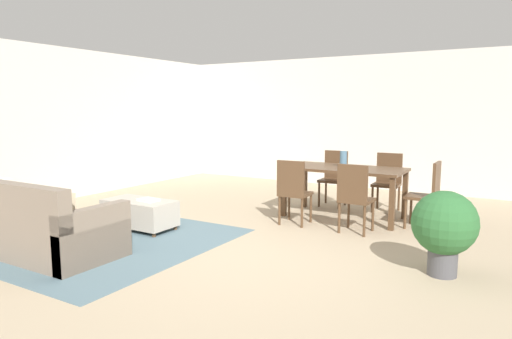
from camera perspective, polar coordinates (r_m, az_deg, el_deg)
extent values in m
plane|color=tan|center=(5.20, -1.18, -10.56)|extent=(10.80, 10.80, 0.00)
cube|color=silver|center=(9.56, 14.99, 5.73)|extent=(9.00, 0.12, 2.70)
cube|color=silver|center=(8.53, -25.90, 5.03)|extent=(0.12, 11.00, 2.70)
cube|color=slate|center=(6.10, -19.53, -8.21)|extent=(3.00, 2.80, 0.01)
cube|color=gray|center=(5.77, -25.42, -7.30)|extent=(1.95, 0.90, 0.42)
cube|color=gray|center=(5.49, -28.89, -3.64)|extent=(1.95, 0.16, 0.44)
cube|color=gray|center=(5.04, -19.68, -7.93)|extent=(0.14, 0.90, 0.62)
cube|color=silver|center=(6.11, -29.29, -2.79)|extent=(0.40, 0.14, 0.41)
cube|color=gray|center=(5.78, -27.67, -3.54)|extent=(0.34, 0.10, 0.34)
cube|color=silver|center=(5.47, -25.53, -3.91)|extent=(0.36, 0.13, 0.36)
cube|color=beige|center=(5.17, -23.25, -4.49)|extent=(0.35, 0.13, 0.35)
cube|color=#B7AD9E|center=(6.38, -14.40, -5.23)|extent=(0.99, 0.51, 0.34)
cylinder|color=#513823|center=(6.88, -15.77, -6.06)|extent=(0.05, 0.05, 0.06)
cylinder|color=#513823|center=(6.27, -10.11, -7.20)|extent=(0.05, 0.05, 0.06)
cylinder|color=#513823|center=(6.61, -18.36, -6.71)|extent=(0.05, 0.05, 0.06)
cylinder|color=#513823|center=(5.98, -12.70, -8.00)|extent=(0.05, 0.05, 0.06)
cylinder|color=brown|center=(6.79, -29.08, -4.93)|extent=(0.04, 0.04, 0.52)
cube|color=#513823|center=(6.87, 11.02, 0.10)|extent=(1.74, 0.87, 0.04)
cube|color=#513823|center=(7.57, 6.13, -2.02)|extent=(0.07, 0.07, 0.72)
cube|color=#513823|center=(7.06, 18.20, -3.06)|extent=(0.07, 0.07, 0.72)
cube|color=#513823|center=(6.91, 3.53, -2.92)|extent=(0.07, 0.07, 0.72)
cube|color=#513823|center=(6.34, 16.71, -4.18)|extent=(0.07, 0.07, 0.72)
cube|color=#513823|center=(6.45, 4.98, -3.07)|extent=(0.42, 0.42, 0.04)
cube|color=#513823|center=(6.24, 4.37, -1.04)|extent=(0.40, 0.06, 0.47)
cylinder|color=#513823|center=(6.71, 4.17, -4.59)|extent=(0.04, 0.04, 0.41)
cylinder|color=#513823|center=(6.58, 6.89, -4.86)|extent=(0.04, 0.04, 0.41)
cylinder|color=#513823|center=(6.40, 2.95, -5.17)|extent=(0.04, 0.04, 0.41)
cylinder|color=#513823|center=(6.27, 5.79, -5.47)|extent=(0.04, 0.04, 0.41)
cube|color=#513823|center=(6.13, 12.53, -3.78)|extent=(0.41, 0.41, 0.04)
cube|color=#513823|center=(5.92, 12.01, -1.66)|extent=(0.40, 0.05, 0.47)
cylinder|color=#513823|center=(6.39, 11.55, -5.35)|extent=(0.04, 0.04, 0.41)
cylinder|color=#513823|center=(6.28, 14.46, -5.67)|extent=(0.04, 0.04, 0.41)
cylinder|color=#513823|center=(6.08, 10.40, -5.99)|extent=(0.04, 0.04, 0.41)
cylinder|color=#513823|center=(5.97, 13.45, -6.33)|extent=(0.04, 0.04, 0.41)
cube|color=#513823|center=(7.71, 9.58, -1.38)|extent=(0.42, 0.42, 0.04)
cube|color=#513823|center=(7.84, 10.04, 0.64)|extent=(0.40, 0.06, 0.47)
cylinder|color=#513823|center=(7.53, 10.35, -3.35)|extent=(0.04, 0.04, 0.41)
cylinder|color=#513823|center=(7.64, 7.92, -3.14)|extent=(0.04, 0.04, 0.41)
cylinder|color=#513823|center=(7.85, 11.11, -2.92)|extent=(0.04, 0.04, 0.41)
cylinder|color=#513823|center=(7.96, 8.77, -2.73)|extent=(0.04, 0.04, 0.41)
cube|color=#513823|center=(7.47, 16.04, -1.86)|extent=(0.42, 0.42, 0.04)
cube|color=#513823|center=(7.61, 16.41, 0.23)|extent=(0.40, 0.06, 0.47)
cylinder|color=#513823|center=(7.31, 16.99, -3.89)|extent=(0.04, 0.04, 0.41)
cylinder|color=#513823|center=(7.38, 14.40, -3.69)|extent=(0.04, 0.04, 0.41)
cylinder|color=#513823|center=(7.64, 17.50, -3.43)|extent=(0.04, 0.04, 0.41)
cylinder|color=#513823|center=(7.71, 15.02, -3.24)|extent=(0.04, 0.04, 0.41)
cube|color=#513823|center=(6.60, 20.08, -3.26)|extent=(0.40, 0.40, 0.04)
cube|color=#513823|center=(6.52, 21.73, -1.18)|extent=(0.04, 0.40, 0.47)
cylinder|color=#513823|center=(6.51, 18.22, -5.33)|extent=(0.04, 0.04, 0.41)
cylinder|color=#513823|center=(6.84, 18.88, -4.75)|extent=(0.04, 0.04, 0.41)
cylinder|color=#513823|center=(6.45, 21.17, -5.60)|extent=(0.04, 0.04, 0.41)
cylinder|color=#513823|center=(6.78, 21.69, -5.00)|extent=(0.04, 0.04, 0.41)
cylinder|color=slate|center=(6.89, 10.92, 1.30)|extent=(0.10, 0.10, 0.24)
cube|color=silver|center=(6.25, -13.37, -3.72)|extent=(0.28, 0.23, 0.03)
cylinder|color=#4C4C51|center=(4.89, 22.37, -10.72)|extent=(0.28, 0.28, 0.26)
sphere|color=#2D6633|center=(4.79, 22.61, -6.21)|extent=(0.63, 0.63, 0.63)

